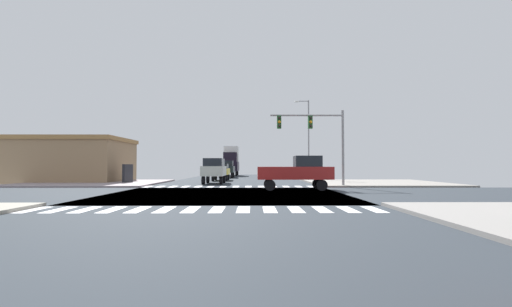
{
  "coord_description": "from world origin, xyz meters",
  "views": [
    {
      "loc": [
        1.61,
        -20.75,
        1.68
      ],
      "look_at": [
        1.89,
        11.81,
        2.8
      ],
      "focal_mm": 24.65,
      "sensor_mm": 36.0,
      "label": 1
    }
  ],
  "objects_px": {
    "bank_building": "(57,160)",
    "pickup_leading_2": "(297,171)",
    "traffic_signal_mast": "(314,130)",
    "street_lamp": "(307,133)",
    "pickup_queued_1": "(227,168)",
    "sedan_farside_1": "(221,171)",
    "suv_crossing_2": "(214,167)",
    "box_truck_trailing_1": "(231,160)",
    "suv_nearside_1": "(214,169)"
  },
  "relations": [
    {
      "from": "bank_building",
      "to": "pickup_leading_2",
      "type": "distance_m",
      "value": 25.74
    },
    {
      "from": "traffic_signal_mast",
      "to": "street_lamp",
      "type": "height_order",
      "value": "street_lamp"
    },
    {
      "from": "bank_building",
      "to": "pickup_queued_1",
      "type": "distance_m",
      "value": 20.71
    },
    {
      "from": "traffic_signal_mast",
      "to": "bank_building",
      "type": "bearing_deg",
      "value": 161.67
    },
    {
      "from": "pickup_queued_1",
      "to": "pickup_leading_2",
      "type": "relative_size",
      "value": 1.0
    },
    {
      "from": "sedan_farside_1",
      "to": "pickup_leading_2",
      "type": "relative_size",
      "value": 0.84
    },
    {
      "from": "traffic_signal_mast",
      "to": "suv_crossing_2",
      "type": "xyz_separation_m",
      "value": [
        -11.44,
        31.93,
        -3.06
      ]
    },
    {
      "from": "street_lamp",
      "to": "suv_crossing_2",
      "type": "bearing_deg",
      "value": 126.18
    },
    {
      "from": "traffic_signal_mast",
      "to": "box_truck_trailing_1",
      "type": "relative_size",
      "value": 0.84
    },
    {
      "from": "sedan_farside_1",
      "to": "suv_crossing_2",
      "type": "height_order",
      "value": "suv_crossing_2"
    },
    {
      "from": "suv_nearside_1",
      "to": "bank_building",
      "type": "bearing_deg",
      "value": -10.71
    },
    {
      "from": "bank_building",
      "to": "suv_nearside_1",
      "type": "xyz_separation_m",
      "value": [
        16.32,
        -3.09,
        -0.85
      ]
    },
    {
      "from": "bank_building",
      "to": "pickup_leading_2",
      "type": "bearing_deg",
      "value": -26.67
    },
    {
      "from": "traffic_signal_mast",
      "to": "sedan_farside_1",
      "type": "bearing_deg",
      "value": 125.32
    },
    {
      "from": "suv_nearside_1",
      "to": "pickup_leading_2",
      "type": "xyz_separation_m",
      "value": [
        6.66,
        -8.46,
        -0.1
      ]
    },
    {
      "from": "bank_building",
      "to": "box_truck_trailing_1",
      "type": "xyz_separation_m",
      "value": [
        16.32,
        22.44,
        0.32
      ]
    },
    {
      "from": "suv_nearside_1",
      "to": "box_truck_trailing_1",
      "type": "relative_size",
      "value": 0.64
    },
    {
      "from": "box_truck_trailing_1",
      "to": "traffic_signal_mast",
      "type": "bearing_deg",
      "value": 105.4
    },
    {
      "from": "suv_crossing_2",
      "to": "pickup_queued_1",
      "type": "bearing_deg",
      "value": 105.22
    },
    {
      "from": "suv_crossing_2",
      "to": "pickup_queued_1",
      "type": "distance_m",
      "value": 11.42
    },
    {
      "from": "suv_crossing_2",
      "to": "pickup_leading_2",
      "type": "distance_m",
      "value": 36.57
    },
    {
      "from": "street_lamp",
      "to": "suv_nearside_1",
      "type": "distance_m",
      "value": 14.1
    },
    {
      "from": "suv_nearside_1",
      "to": "pickup_queued_1",
      "type": "height_order",
      "value": "pickup_queued_1"
    },
    {
      "from": "suv_nearside_1",
      "to": "traffic_signal_mast",
      "type": "bearing_deg",
      "value": 148.76
    },
    {
      "from": "suv_crossing_2",
      "to": "traffic_signal_mast",
      "type": "bearing_deg",
      "value": 109.71
    },
    {
      "from": "street_lamp",
      "to": "box_truck_trailing_1",
      "type": "height_order",
      "value": "street_lamp"
    },
    {
      "from": "street_lamp",
      "to": "suv_nearside_1",
      "type": "bearing_deg",
      "value": -138.21
    },
    {
      "from": "suv_crossing_2",
      "to": "pickup_queued_1",
      "type": "xyz_separation_m",
      "value": [
        3.0,
        -11.02,
        -0.1
      ]
    },
    {
      "from": "sedan_farside_1",
      "to": "pickup_queued_1",
      "type": "relative_size",
      "value": 0.84
    },
    {
      "from": "suv_nearside_1",
      "to": "street_lamp",
      "type": "bearing_deg",
      "value": -138.21
    },
    {
      "from": "street_lamp",
      "to": "suv_crossing_2",
      "type": "height_order",
      "value": "street_lamp"
    },
    {
      "from": "pickup_queued_1",
      "to": "pickup_leading_2",
      "type": "height_order",
      "value": "same"
    },
    {
      "from": "traffic_signal_mast",
      "to": "suv_nearside_1",
      "type": "xyz_separation_m",
      "value": [
        -8.44,
        5.12,
        -3.06
      ]
    },
    {
      "from": "bank_building",
      "to": "sedan_farside_1",
      "type": "distance_m",
      "value": 16.78
    },
    {
      "from": "street_lamp",
      "to": "sedan_farside_1",
      "type": "relative_size",
      "value": 2.21
    },
    {
      "from": "suv_crossing_2",
      "to": "box_truck_trailing_1",
      "type": "bearing_deg",
      "value": 156.66
    },
    {
      "from": "bank_building",
      "to": "suv_nearside_1",
      "type": "relative_size",
      "value": 3.33
    },
    {
      "from": "suv_nearside_1",
      "to": "suv_crossing_2",
      "type": "bearing_deg",
      "value": -83.62
    },
    {
      "from": "suv_nearside_1",
      "to": "pickup_queued_1",
      "type": "xyz_separation_m",
      "value": [
        0.0,
        15.79,
        -0.1
      ]
    },
    {
      "from": "street_lamp",
      "to": "pickup_leading_2",
      "type": "distance_m",
      "value": 18.27
    },
    {
      "from": "suv_nearside_1",
      "to": "pickup_queued_1",
      "type": "relative_size",
      "value": 0.9
    },
    {
      "from": "bank_building",
      "to": "suv_nearside_1",
      "type": "bearing_deg",
      "value": -10.71
    },
    {
      "from": "street_lamp",
      "to": "box_truck_trailing_1",
      "type": "xyz_separation_m",
      "value": [
        -10.05,
        16.54,
        -2.99
      ]
    },
    {
      "from": "box_truck_trailing_1",
      "to": "suv_nearside_1",
      "type": "bearing_deg",
      "value": 90.0
    },
    {
      "from": "suv_crossing_2",
      "to": "pickup_queued_1",
      "type": "relative_size",
      "value": 0.9
    },
    {
      "from": "street_lamp",
      "to": "box_truck_trailing_1",
      "type": "bearing_deg",
      "value": 121.27
    },
    {
      "from": "bank_building",
      "to": "suv_crossing_2",
      "type": "height_order",
      "value": "bank_building"
    },
    {
      "from": "bank_building",
      "to": "suv_nearside_1",
      "type": "distance_m",
      "value": 16.63
    },
    {
      "from": "traffic_signal_mast",
      "to": "pickup_queued_1",
      "type": "bearing_deg",
      "value": 111.98
    },
    {
      "from": "traffic_signal_mast",
      "to": "sedan_farside_1",
      "type": "relative_size",
      "value": 1.41
    }
  ]
}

